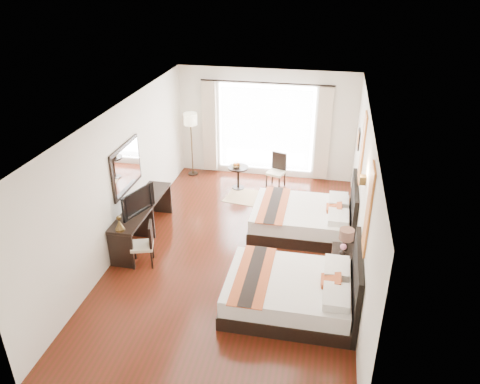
% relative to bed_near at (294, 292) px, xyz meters
% --- Properties ---
extents(floor, '(4.50, 7.50, 0.01)m').
position_rel_bed_near_xyz_m(floor, '(-1.24, 1.38, -0.32)').
color(floor, '#3A190A').
rests_on(floor, ground).
extents(ceiling, '(4.50, 7.50, 0.02)m').
position_rel_bed_near_xyz_m(ceiling, '(-1.24, 1.38, 2.48)').
color(ceiling, white).
rests_on(ceiling, wall_headboard).
extents(wall_headboard, '(0.01, 7.50, 2.80)m').
position_rel_bed_near_xyz_m(wall_headboard, '(1.00, 1.38, 1.09)').
color(wall_headboard, silver).
rests_on(wall_headboard, floor).
extents(wall_desk, '(0.01, 7.50, 2.80)m').
position_rel_bed_near_xyz_m(wall_desk, '(-3.49, 1.38, 1.09)').
color(wall_desk, silver).
rests_on(wall_desk, floor).
extents(wall_window, '(4.50, 0.01, 2.80)m').
position_rel_bed_near_xyz_m(wall_window, '(-1.24, 5.13, 1.09)').
color(wall_window, silver).
rests_on(wall_window, floor).
extents(wall_entry, '(4.50, 0.01, 2.80)m').
position_rel_bed_near_xyz_m(wall_entry, '(-1.24, -2.36, 1.09)').
color(wall_entry, silver).
rests_on(wall_entry, floor).
extents(window_glass, '(2.40, 0.02, 2.20)m').
position_rel_bed_near_xyz_m(window_glass, '(-1.24, 5.11, 0.99)').
color(window_glass, white).
rests_on(window_glass, wall_window).
extents(sheer_curtain, '(2.30, 0.02, 2.10)m').
position_rel_bed_near_xyz_m(sheer_curtain, '(-1.24, 5.05, 0.99)').
color(sheer_curtain, white).
rests_on(sheer_curtain, wall_window).
extents(drape_left, '(0.35, 0.14, 2.35)m').
position_rel_bed_near_xyz_m(drape_left, '(-2.69, 5.01, 0.97)').
color(drape_left, '#B7A38E').
rests_on(drape_left, floor).
extents(drape_right, '(0.35, 0.14, 2.35)m').
position_rel_bed_near_xyz_m(drape_right, '(0.21, 5.01, 0.97)').
color(drape_right, '#B7A38E').
rests_on(drape_right, floor).
extents(art_panel_near, '(0.03, 0.50, 1.35)m').
position_rel_bed_near_xyz_m(art_panel_near, '(0.99, 0.00, 1.64)').
color(art_panel_near, '#9B3F16').
rests_on(art_panel_near, wall_headboard).
extents(art_panel_far, '(0.03, 0.50, 1.35)m').
position_rel_bed_near_xyz_m(art_panel_far, '(0.99, 2.46, 1.64)').
color(art_panel_far, '#9B3F16').
rests_on(art_panel_far, wall_headboard).
extents(wall_sconce, '(0.10, 0.14, 0.14)m').
position_rel_bed_near_xyz_m(wall_sconce, '(0.95, 1.08, 1.61)').
color(wall_sconce, '#433218').
rests_on(wall_sconce, wall_headboard).
extents(mirror_frame, '(0.04, 1.25, 0.95)m').
position_rel_bed_near_xyz_m(mirror_frame, '(-3.46, 1.57, 1.24)').
color(mirror_frame, black).
rests_on(mirror_frame, wall_desk).
extents(mirror_glass, '(0.01, 1.12, 0.82)m').
position_rel_bed_near_xyz_m(mirror_glass, '(-3.44, 1.57, 1.24)').
color(mirror_glass, white).
rests_on(mirror_glass, mirror_frame).
extents(bed_near, '(2.12, 1.65, 1.20)m').
position_rel_bed_near_xyz_m(bed_near, '(0.00, 0.00, 0.00)').
color(bed_near, black).
rests_on(bed_near, floor).
extents(bed_far, '(2.11, 1.64, 1.19)m').
position_rel_bed_near_xyz_m(bed_far, '(0.01, 2.46, -0.00)').
color(bed_far, black).
rests_on(bed_far, floor).
extents(nightstand, '(0.43, 0.53, 0.51)m').
position_rel_bed_near_xyz_m(nightstand, '(0.79, 1.08, -0.06)').
color(nightstand, black).
rests_on(nightstand, floor).
extents(table_lamp, '(0.26, 0.26, 0.41)m').
position_rel_bed_near_xyz_m(table_lamp, '(0.80, 1.13, 0.47)').
color(table_lamp, black).
rests_on(table_lamp, nightstand).
extents(vase, '(0.12, 0.12, 0.12)m').
position_rel_bed_near_xyz_m(vase, '(0.75, 0.93, 0.25)').
color(vase, black).
rests_on(vase, nightstand).
extents(console_desk, '(0.50, 2.20, 0.76)m').
position_rel_bed_near_xyz_m(console_desk, '(-3.23, 1.57, 0.07)').
color(console_desk, black).
rests_on(console_desk, floor).
extents(television, '(0.39, 0.86, 0.50)m').
position_rel_bed_near_xyz_m(television, '(-3.21, 1.27, 0.69)').
color(television, black).
rests_on(television, console_desk).
extents(bronze_figurine, '(0.23, 0.23, 0.26)m').
position_rel_bed_near_xyz_m(bronze_figurine, '(-3.23, 0.57, 0.58)').
color(bronze_figurine, '#433218').
rests_on(bronze_figurine, console_desk).
extents(desk_chair, '(0.50, 0.50, 0.86)m').
position_rel_bed_near_xyz_m(desk_chair, '(-2.87, 0.68, -0.05)').
color(desk_chair, beige).
rests_on(desk_chair, floor).
extents(floor_lamp, '(0.34, 0.34, 1.68)m').
position_rel_bed_near_xyz_m(floor_lamp, '(-3.13, 4.78, 1.11)').
color(floor_lamp, black).
rests_on(floor_lamp, floor).
extents(side_table, '(0.50, 0.50, 0.58)m').
position_rel_bed_near_xyz_m(side_table, '(-1.78, 4.19, -0.02)').
color(side_table, black).
rests_on(side_table, floor).
extents(fruit_bowl, '(0.28, 0.28, 0.05)m').
position_rel_bed_near_xyz_m(fruit_bowl, '(-1.82, 4.15, 0.30)').
color(fruit_bowl, '#443318').
rests_on(fruit_bowl, side_table).
extents(window_chair, '(0.51, 0.51, 0.88)m').
position_rel_bed_near_xyz_m(window_chair, '(-0.86, 4.43, -0.04)').
color(window_chair, beige).
rests_on(window_chair, floor).
extents(jute_rug, '(1.35, 1.01, 0.01)m').
position_rel_bed_near_xyz_m(jute_rug, '(-1.35, 3.72, -0.30)').
color(jute_rug, tan).
rests_on(jute_rug, floor).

